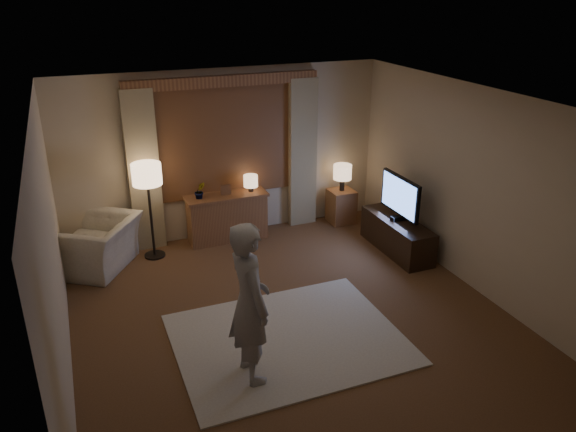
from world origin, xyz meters
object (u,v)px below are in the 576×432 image
sideboard (227,218)px  armchair (97,245)px  person (250,303)px  side_table (341,206)px  tv_stand (397,235)px

sideboard → armchair: bearing=-172.5°
armchair → person: 3.33m
armchair → side_table: size_ratio=1.95×
sideboard → tv_stand: (2.23, -1.35, -0.10)m
sideboard → side_table: 1.96m
sideboard → person: bearing=-102.0°
side_table → person: (-2.66, -3.24, 0.59)m
person → side_table: bearing=-42.5°
sideboard → armchair: armchair is taller
sideboard → tv_stand: bearing=-31.1°
side_table → person: size_ratio=0.33×
sideboard → armchair: (-1.96, -0.26, 0.01)m
armchair → sideboard: bearing=130.7°
sideboard → side_table: sideboard is taller
sideboard → side_table: bearing=-1.5°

